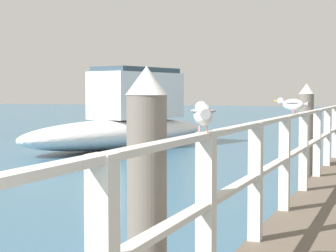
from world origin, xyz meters
TOP-DOWN VIEW (x-y plane):
  - pier_railing at (-1.15, 9.28)m, footprint 0.12×17.09m
  - dock_piling_near at (-1.53, 3.72)m, footprint 0.29×0.29m
  - dock_piling_far at (-1.53, 11.45)m, footprint 0.29×0.29m
  - seagull_foreground at (-1.15, 3.82)m, footprint 0.25×0.46m
  - seagull_background at (-1.16, 7.56)m, footprint 0.47×0.23m
  - boat_1 at (-8.04, 16.98)m, footprint 4.48×8.37m

SIDE VIEW (x-z plane):
  - boat_1 at x=-8.04m, z-range -0.43..2.16m
  - dock_piling_near at x=-1.53m, z-range 0.01..1.95m
  - dock_piling_far at x=-1.53m, z-range 0.01..1.95m
  - pier_railing at x=-1.15m, z-range 0.48..1.61m
  - seagull_foreground at x=-1.15m, z-range 1.51..1.73m
  - seagull_background at x=-1.16m, z-range 1.51..1.73m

